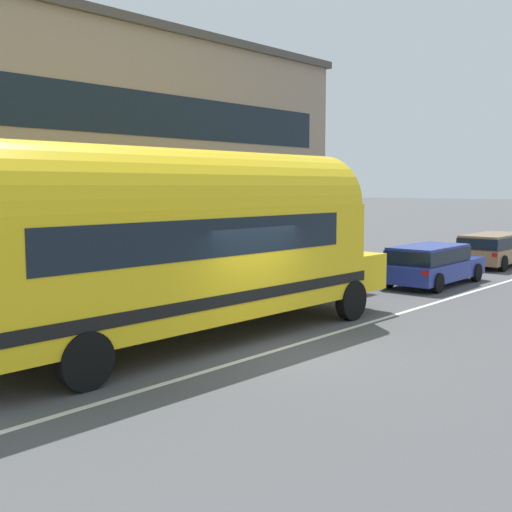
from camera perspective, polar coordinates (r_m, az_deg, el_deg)
name	(u,v)px	position (r m, az deg, el deg)	size (l,w,h in m)	color
ground_plane	(275,351)	(13.21, 1.73, -8.45)	(300.00, 300.00, 0.00)	#4C4C4F
lane_markings	(454,279)	(24.15, 17.25, -1.98)	(3.70, 80.00, 0.01)	silver
sidewalk_slab	(357,276)	(23.73, 8.99, -1.74)	(1.83, 90.00, 0.15)	gray
roadside_building	(32,169)	(23.55, -19.40, 7.31)	(13.60, 16.41, 7.84)	gray
painted_bus	(173,237)	(13.26, -7.45, 1.67)	(2.80, 12.17, 4.12)	yellow
car_lead	(431,262)	(22.36, 15.39, -0.54)	(2.00, 4.66, 1.37)	navy
car_second	(495,247)	(28.51, 20.55, 0.74)	(2.01, 4.84, 1.37)	olive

